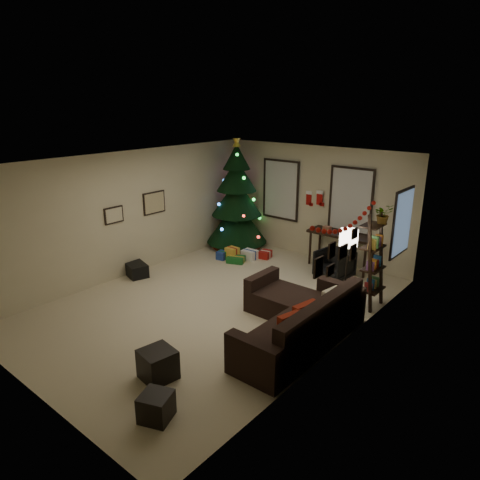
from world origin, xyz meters
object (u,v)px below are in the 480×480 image
(sofa, at_px, (298,321))
(bookshelf, at_px, (374,262))
(desk, at_px, (342,237))
(desk_chair, at_px, (334,264))
(christmas_tree, at_px, (237,202))

(sofa, xyz_separation_m, bookshelf, (0.46, 1.80, 0.60))
(desk, bearing_deg, sofa, -74.08)
(desk_chair, bearing_deg, bookshelf, -24.33)
(christmas_tree, distance_m, desk_chair, 3.16)
(sofa, relative_size, desk, 1.76)
(christmas_tree, relative_size, bookshelf, 1.60)
(desk_chair, relative_size, bookshelf, 0.35)
(sofa, bearing_deg, desk_chair, 105.87)
(christmas_tree, bearing_deg, desk, 6.86)
(desk_chair, xyz_separation_m, bookshelf, (1.19, -0.78, 0.56))
(christmas_tree, height_order, desk, christmas_tree)
(sofa, xyz_separation_m, desk, (-0.92, 3.24, 0.45))
(desk, xyz_separation_m, bookshelf, (1.38, -1.43, 0.15))
(desk, height_order, bookshelf, bookshelf)
(desk, distance_m, desk_chair, 0.80)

